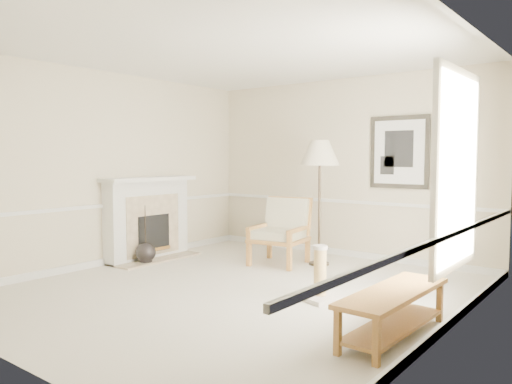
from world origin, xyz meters
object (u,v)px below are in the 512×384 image
(floor_vase, at_px, (146,253))
(armchair, at_px, (282,228))
(scratching_post, at_px, (320,283))
(bench, at_px, (394,306))
(floor_lamp, at_px, (320,156))

(floor_vase, distance_m, armchair, 2.12)
(floor_vase, bearing_deg, scratching_post, -0.76)
(bench, bearing_deg, scratching_post, 151.24)
(floor_lamp, distance_m, bench, 3.34)
(armchair, bearing_deg, bench, -46.30)
(bench, bearing_deg, floor_vase, 171.09)
(armchair, height_order, bench, armchair)
(armchair, distance_m, bench, 3.30)
(bench, distance_m, scratching_post, 1.29)
(floor_lamp, relative_size, scratching_post, 3.00)
(armchair, height_order, floor_lamp, floor_lamp)
(scratching_post, bearing_deg, bench, -28.76)
(armchair, bearing_deg, floor_lamp, 15.31)
(armchair, relative_size, bench, 0.66)
(floor_vase, bearing_deg, armchair, 39.89)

